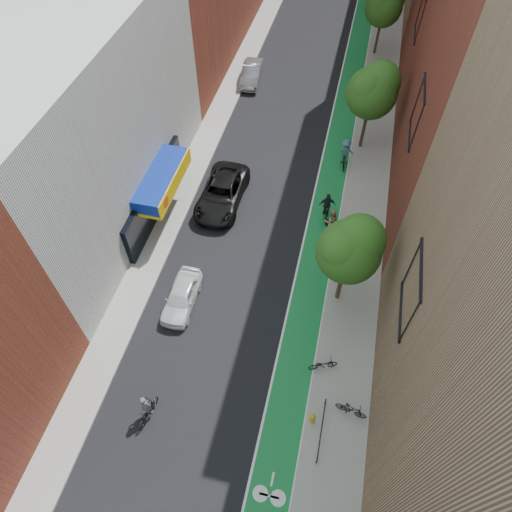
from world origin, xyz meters
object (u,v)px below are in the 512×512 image
Objects in this scene: cyclist_lane_far at (345,155)px; fire_hydrant at (312,418)px; parked_car_silver at (251,73)px; cyclist_lane_mid at (327,209)px; parked_car_white at (181,296)px; parked_car_black at (222,193)px; cyclist_lead at (147,410)px; cyclist_lane_near at (330,225)px.

cyclist_lane_far reaches higher than fire_hydrant.
parked_car_silver is 29.95m from fire_hydrant.
cyclist_lane_mid is at bearing -64.46° from parked_car_silver.
parked_car_white is 15.93m from cyclist_lane_far.
parked_car_black is 15.74m from fire_hydrant.
cyclist_lead is 0.91× the size of cyclist_lane_near.
cyclist_lane_mid is (-0.42, 1.40, -0.07)m from cyclist_lane_near.
cyclist_lane_mid reaches higher than parked_car_silver.
cyclist_lead is (0.52, -14.88, -0.13)m from parked_car_black.
cyclist_lane_mid is (6.54, 14.97, 0.20)m from cyclist_lead.
cyclist_lane_near reaches higher than parked_car_silver.
cyclist_lane_near is (6.96, 13.57, 0.27)m from cyclist_lead.
parked_car_silver is at bearing 93.06° from parked_car_white.
cyclist_lane_near is 1.02× the size of cyclist_lane_far.
cyclist_lead is 0.95× the size of cyclist_lane_mid.
parked_car_black is 7.06m from cyclist_lane_mid.
parked_car_white is at bearing 148.81° from fire_hydrant.
parked_car_black is 14.98m from parked_car_silver.
cyclist_lead is 7.93m from fire_hydrant.
parked_car_white is 6.55m from cyclist_lead.
cyclist_lead reaches higher than parked_car_silver.
parked_car_black is at bearing -88.66° from parked_car_silver.
parked_car_silver is 2.04× the size of cyclist_lane_mid.
cyclist_lane_mid is at bearing -87.41° from cyclist_lane_near.
parked_car_silver is at bearing 96.47° from parked_car_black.
parked_car_silver is 2.15× the size of cyclist_lead.
parked_car_silver is 1.97× the size of cyclist_lane_near.
cyclist_lane_far is (0.11, 6.97, 0.03)m from cyclist_lane_near.
cyclist_lead reaches higher than parked_car_black.
cyclist_lane_near reaches higher than parked_car_black.
cyclist_lane_near reaches higher than fire_hydrant.
parked_car_silver is at bearing -74.70° from cyclist_lane_near.
cyclist_lane_mid is at bearing 1.09° from parked_car_black.
cyclist_lane_far is at bearing 92.15° from fire_hydrant.
parked_car_white is 11.00m from cyclist_lane_mid.
cyclist_lane_mid is (7.06, 8.44, 0.21)m from parked_car_white.
cyclist_lead is at bearing -86.34° from parked_car_white.
cyclist_lane_mid is 5.60m from cyclist_lane_far.
parked_car_silver is 17.15m from cyclist_lane_mid.
fire_hydrant is at bearing -57.82° from parked_car_black.
parked_car_black is 2.86× the size of cyclist_lead.
cyclist_lane_near is 1.04× the size of cyclist_lane_mid.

